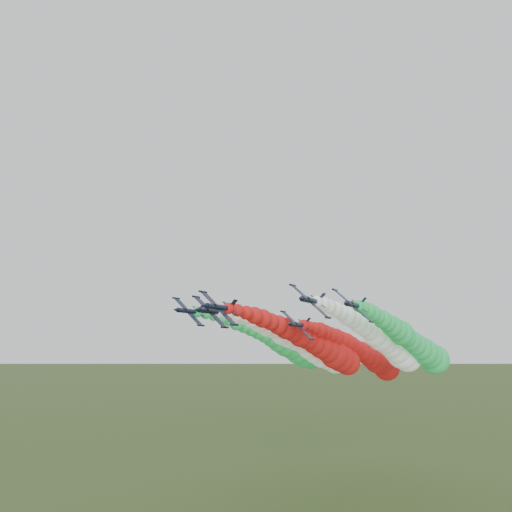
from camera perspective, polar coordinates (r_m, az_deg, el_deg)
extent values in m
cylinder|color=black|center=(91.28, -4.22, -5.87)|extent=(1.48, 8.56, 1.48)
cone|color=black|center=(87.01, -5.94, -5.64)|extent=(1.34, 1.71, 1.34)
cone|color=black|center=(95.29, -2.77, -6.06)|extent=(1.34, 0.86, 1.34)
ellipsoid|color=black|center=(89.54, -4.70, -5.60)|extent=(0.96, 1.79, 0.95)
cube|color=black|center=(91.15, -4.33, -5.93)|extent=(6.82, 1.81, 6.23)
cylinder|color=black|center=(93.21, -6.09, -4.09)|extent=(0.59, 2.47, 0.59)
cylinder|color=black|center=(89.29, -2.49, -7.84)|extent=(0.59, 2.47, 0.59)
cube|color=black|center=(94.08, -2.69, -5.51)|extent=(1.57, 1.43, 1.71)
cube|color=black|center=(94.34, -3.03, -5.95)|extent=(2.73, 1.05, 2.50)
sphere|color=#AD1413|center=(94.13, -3.17, -6.01)|extent=(2.19, 2.19, 2.19)
sphere|color=#AD1413|center=(97.11, -2.14, -6.22)|extent=(2.51, 2.51, 2.51)
sphere|color=#AD1413|center=(100.08, -1.14, -6.49)|extent=(2.83, 2.83, 2.83)
sphere|color=#AD1413|center=(103.06, -0.18, -6.81)|extent=(3.58, 3.58, 3.58)
sphere|color=#AD1413|center=(106.04, 0.76, -7.15)|extent=(3.97, 3.97, 3.97)
sphere|color=#AD1413|center=(109.02, 1.66, -7.51)|extent=(3.81, 3.81, 3.81)
sphere|color=#AD1413|center=(112.01, 2.55, -7.88)|extent=(4.36, 4.36, 4.36)
sphere|color=#AD1413|center=(115.02, 3.41, -8.26)|extent=(4.97, 4.97, 4.97)
sphere|color=#AD1413|center=(118.03, 4.24, -8.65)|extent=(4.63, 4.63, 4.63)
sphere|color=#AD1413|center=(121.05, 5.07, -9.04)|extent=(5.53, 5.53, 5.53)
sphere|color=#AD1413|center=(124.08, 5.87, -9.44)|extent=(5.12, 5.12, 5.12)
sphere|color=#AD1413|center=(127.12, 6.66, -9.84)|extent=(5.60, 5.60, 5.60)
sphere|color=#AD1413|center=(130.18, 7.43, -10.24)|extent=(6.09, 6.09, 6.09)
sphere|color=#AD1413|center=(133.25, 8.19, -10.64)|extent=(6.28, 6.28, 6.28)
sphere|color=#AD1413|center=(136.33, 8.94, -11.04)|extent=(7.59, 7.59, 7.59)
sphere|color=#AD1413|center=(139.43, 9.67, -11.44)|extent=(7.42, 7.42, 7.42)
sphere|color=#AD1413|center=(142.54, 10.40, -11.83)|extent=(7.10, 7.10, 7.10)
cylinder|color=black|center=(98.71, -5.16, -6.31)|extent=(1.48, 8.56, 1.48)
cone|color=black|center=(94.48, -6.79, -6.11)|extent=(1.34, 1.71, 1.34)
cone|color=black|center=(102.68, -3.78, -6.47)|extent=(1.34, 0.86, 1.34)
ellipsoid|color=black|center=(96.99, -5.63, -6.06)|extent=(0.96, 1.79, 0.95)
cube|color=black|center=(98.59, -5.27, -6.36)|extent=(6.82, 1.81, 6.23)
cylinder|color=black|center=(100.66, -6.88, -4.65)|extent=(0.59, 2.47, 0.59)
cylinder|color=black|center=(96.70, -3.59, -8.14)|extent=(0.59, 2.47, 0.59)
cube|color=black|center=(101.47, -3.72, -5.97)|extent=(1.57, 1.43, 1.71)
cube|color=black|center=(101.74, -4.03, -6.37)|extent=(2.73, 1.05, 2.50)
sphere|color=white|center=(101.54, -4.16, -6.42)|extent=(2.43, 2.43, 2.43)
sphere|color=white|center=(104.49, -3.17, -6.61)|extent=(2.37, 2.37, 2.37)
sphere|color=white|center=(107.43, -2.22, -6.86)|extent=(3.25, 3.25, 3.25)
sphere|color=white|center=(110.38, -1.29, -7.14)|extent=(2.76, 2.76, 2.76)
sphere|color=white|center=(113.33, -0.39, -7.45)|extent=(3.47, 3.47, 3.47)
sphere|color=white|center=(116.28, 0.49, -7.78)|extent=(4.09, 4.09, 4.09)
sphere|color=white|center=(119.24, 1.35, -8.13)|extent=(4.58, 4.58, 4.58)
sphere|color=white|center=(122.21, 2.19, -8.48)|extent=(4.20, 4.20, 4.20)
sphere|color=white|center=(125.19, 3.01, -8.85)|extent=(5.68, 5.68, 5.68)
sphere|color=white|center=(128.18, 3.81, -9.22)|extent=(5.57, 5.57, 5.57)
sphere|color=white|center=(131.17, 4.60, -9.59)|extent=(5.28, 5.28, 5.28)
sphere|color=white|center=(134.18, 5.37, -9.97)|extent=(5.08, 5.08, 5.08)
sphere|color=white|center=(137.20, 6.13, -10.35)|extent=(6.44, 6.44, 6.44)
sphere|color=white|center=(140.23, 6.88, -10.73)|extent=(7.01, 7.01, 7.01)
sphere|color=white|center=(143.27, 7.62, -11.11)|extent=(7.39, 7.39, 7.39)
sphere|color=white|center=(146.33, 8.34, -11.49)|extent=(6.60, 6.60, 6.60)
sphere|color=white|center=(149.40, 9.06, -11.87)|extent=(6.58, 6.58, 6.58)
cylinder|color=black|center=(91.75, 6.27, -5.08)|extent=(1.48, 8.56, 1.48)
cone|color=black|center=(87.07, 5.10, -4.83)|extent=(1.34, 1.71, 1.34)
cone|color=black|center=(96.11, 7.26, -5.28)|extent=(1.34, 0.86, 1.34)
ellipsoid|color=black|center=(89.92, 5.99, -4.80)|extent=(0.96, 1.79, 0.95)
cube|color=black|center=(91.60, 6.17, -5.14)|extent=(6.82, 1.81, 6.23)
cylinder|color=black|center=(93.15, 4.19, -3.35)|extent=(0.59, 2.47, 0.59)
cylinder|color=black|center=(90.26, 8.23, -6.98)|extent=(0.59, 2.47, 0.59)
cube|color=black|center=(94.96, 7.45, -4.73)|extent=(1.57, 1.43, 1.71)
cube|color=black|center=(95.11, 7.10, -5.17)|extent=(2.73, 1.05, 2.50)
sphere|color=white|center=(94.87, 6.98, -5.23)|extent=(2.29, 2.29, 2.29)
sphere|color=white|center=(98.09, 7.69, -5.45)|extent=(2.83, 2.83, 2.83)
sphere|color=white|center=(101.29, 8.38, -5.73)|extent=(2.94, 2.94, 2.94)
sphere|color=white|center=(104.50, 9.05, -6.05)|extent=(3.34, 3.34, 3.34)
sphere|color=white|center=(107.70, 9.71, -6.39)|extent=(3.36, 3.36, 3.36)
sphere|color=white|center=(110.90, 10.36, -6.75)|extent=(4.27, 4.27, 4.27)
sphere|color=white|center=(114.10, 10.99, -7.12)|extent=(4.01, 4.01, 4.01)
sphere|color=white|center=(117.31, 11.62, -7.50)|extent=(4.53, 4.53, 4.53)
sphere|color=white|center=(120.51, 12.24, -7.89)|extent=(4.62, 4.62, 4.62)
sphere|color=white|center=(123.72, 12.84, -8.28)|extent=(4.73, 4.73, 4.73)
sphere|color=white|center=(126.94, 13.44, -8.67)|extent=(6.13, 6.13, 6.13)
sphere|color=white|center=(130.17, 14.04, -9.07)|extent=(6.45, 6.45, 6.45)
sphere|color=white|center=(133.40, 14.63, -9.46)|extent=(6.09, 6.09, 6.09)
sphere|color=white|center=(136.65, 15.21, -9.86)|extent=(6.45, 6.45, 6.45)
sphere|color=white|center=(139.90, 15.78, -10.25)|extent=(7.24, 7.24, 7.24)
sphere|color=white|center=(143.17, 16.35, -10.64)|extent=(8.26, 8.26, 8.26)
sphere|color=white|center=(146.44, 16.92, -11.03)|extent=(7.80, 7.80, 7.80)
cylinder|color=black|center=(111.32, -7.65, -6.26)|extent=(1.48, 8.56, 1.48)
cone|color=black|center=(107.21, -9.18, -6.08)|extent=(1.34, 1.71, 1.34)
cone|color=black|center=(115.18, -6.34, -6.41)|extent=(1.34, 0.86, 1.34)
ellipsoid|color=black|center=(109.63, -8.10, -6.05)|extent=(0.96, 1.79, 0.95)
cube|color=black|center=(111.21, -7.75, -6.31)|extent=(6.82, 1.81, 6.23)
cylinder|color=black|center=(113.39, -9.12, -4.79)|extent=(0.59, 2.47, 0.59)
cylinder|color=black|center=(109.18, -6.32, -7.89)|extent=(0.59, 2.47, 0.59)
cube|color=black|center=(113.96, -6.31, -5.97)|extent=(1.57, 1.43, 1.71)
cube|color=black|center=(114.26, -6.58, -6.33)|extent=(2.73, 1.05, 2.50)
sphere|color=green|center=(114.07, -6.70, -6.37)|extent=(2.43, 2.43, 2.43)
sphere|color=green|center=(116.93, -5.76, -6.54)|extent=(2.66, 2.66, 2.66)
sphere|color=green|center=(119.79, -4.84, -6.77)|extent=(2.68, 2.68, 2.68)
sphere|color=green|center=(122.66, -3.94, -7.04)|extent=(3.11, 3.11, 3.11)
sphere|color=green|center=(125.52, -3.07, -7.33)|extent=(3.03, 3.03, 3.03)
sphere|color=green|center=(128.39, -2.22, -7.63)|extent=(3.95, 3.95, 3.95)
sphere|color=green|center=(131.27, -1.38, -7.95)|extent=(3.92, 3.92, 3.92)
sphere|color=green|center=(134.15, -0.56, -8.28)|extent=(4.09, 4.09, 4.09)
sphere|color=green|center=(137.03, 0.24, -8.63)|extent=(4.30, 4.30, 4.30)
sphere|color=green|center=(139.93, 1.03, -8.97)|extent=(4.60, 4.60, 4.60)
sphere|color=green|center=(142.83, 1.81, -9.33)|extent=(5.32, 5.32, 5.32)
sphere|color=green|center=(145.75, 2.58, -9.69)|extent=(6.35, 6.35, 6.35)
sphere|color=green|center=(148.68, 3.33, -10.05)|extent=(7.00, 7.00, 7.00)
sphere|color=green|center=(151.61, 4.07, -10.41)|extent=(6.88, 6.88, 6.88)
sphere|color=green|center=(154.56, 4.81, -10.78)|extent=(7.82, 7.82, 7.82)
sphere|color=green|center=(157.52, 5.53, -11.15)|extent=(8.06, 8.06, 8.06)
sphere|color=green|center=(160.50, 6.25, -11.52)|extent=(6.74, 6.74, 6.74)
cylinder|color=black|center=(95.16, 11.08, -5.51)|extent=(1.48, 8.56, 1.48)
cone|color=black|center=(90.34, 10.19, -5.30)|extent=(1.34, 1.71, 1.34)
cone|color=black|center=(99.64, 11.81, -5.68)|extent=(1.34, 0.86, 1.34)
ellipsoid|color=black|center=(93.29, 10.90, -5.25)|extent=(0.96, 1.79, 0.95)
cube|color=black|center=(95.00, 10.99, -5.57)|extent=(6.82, 1.81, 6.23)
cylinder|color=black|center=(96.25, 9.00, -3.85)|extent=(0.59, 2.47, 0.59)
cylinder|color=black|center=(93.95, 13.05, -7.32)|extent=(0.59, 2.47, 0.59)
cube|color=black|center=(98.51, 12.05, -5.15)|extent=(1.57, 1.43, 1.71)
cube|color=black|center=(98.62, 11.71, -5.58)|extent=(2.73, 1.05, 2.50)
sphere|color=green|center=(98.36, 11.61, -5.63)|extent=(2.31, 2.31, 2.31)
sphere|color=green|center=(101.66, 12.14, -5.83)|extent=(2.63, 2.63, 2.63)
sphere|color=green|center=(104.96, 12.67, -6.08)|extent=(3.21, 3.21, 3.21)
sphere|color=green|center=(108.25, 13.20, -6.38)|extent=(3.43, 3.43, 3.43)
sphere|color=green|center=(111.53, 13.72, -6.69)|extent=(3.29, 3.29, 3.29)
sphere|color=green|center=(114.81, 14.23, -7.03)|extent=(4.11, 4.11, 4.11)
sphere|color=green|center=(118.09, 14.74, -7.37)|extent=(4.15, 4.15, 4.15)
sphere|color=green|center=(121.37, 15.25, -7.73)|extent=(4.88, 4.88, 4.88)
sphere|color=green|center=(124.65, 15.76, -8.09)|extent=(5.24, 5.24, 5.24)
sphere|color=green|center=(127.94, 16.26, -8.46)|extent=(6.00, 6.00, 6.00)
sphere|color=green|center=(131.23, 16.76, -8.83)|extent=(5.10, 5.10, 5.10)
sphere|color=green|center=(134.53, 17.26, -9.21)|extent=(5.37, 5.37, 5.37)
sphere|color=green|center=(137.83, 17.75, -9.58)|extent=(5.70, 5.70, 5.70)
sphere|color=green|center=(141.14, 18.25, -9.96)|extent=(6.36, 6.36, 6.36)
sphere|color=green|center=(144.46, 18.74, -10.33)|extent=(7.12, 7.12, 7.12)
sphere|color=green|center=(147.80, 19.23, -10.70)|extent=(6.96, 6.96, 6.96)
sphere|color=green|center=(151.14, 19.72, -11.08)|extent=(8.20, 8.20, 8.20)
cylinder|color=black|center=(111.53, 4.81, -7.83)|extent=(1.48, 8.56, 1.48)
cone|color=black|center=(106.88, 3.79, -7.74)|extent=(1.34, 1.71, 1.34)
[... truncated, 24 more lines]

